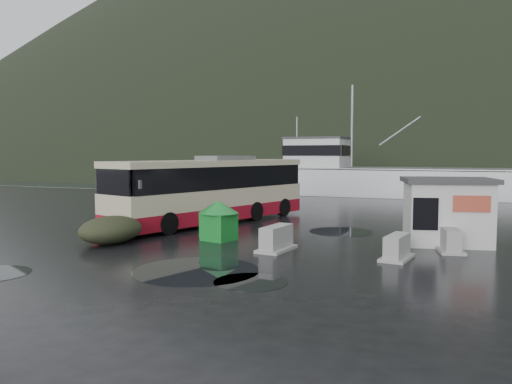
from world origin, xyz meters
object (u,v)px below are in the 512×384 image
at_px(white_van, 160,220).
at_px(waste_bin_right, 217,238).
at_px(jersey_barrier_b, 397,259).
at_px(waste_bin_left, 219,240).
at_px(ticket_kiosk, 446,244).
at_px(dome_tent, 111,243).
at_px(jersey_barrier_c, 449,251).
at_px(jersey_barrier_a, 276,250).
at_px(coach_bus, 213,223).
at_px(fishing_trawler, 386,191).

relative_size(white_van, waste_bin_right, 4.25).
bearing_deg(jersey_barrier_b, white_van, 157.01).
height_order(white_van, waste_bin_left, white_van).
distance_m(ticket_kiosk, jersey_barrier_b, 3.84).
relative_size(waste_bin_left, waste_bin_right, 1.04).
xyz_separation_m(dome_tent, jersey_barrier_c, (12.14, 3.31, 0.00)).
height_order(dome_tent, jersey_barrier_a, dome_tent).
bearing_deg(ticket_kiosk, coach_bus, 156.78).
relative_size(dome_tent, ticket_kiosk, 0.84).
relative_size(white_van, waste_bin_left, 4.08).
distance_m(white_van, waste_bin_left, 7.06).
bearing_deg(fishing_trawler, jersey_barrier_a, -87.93).
bearing_deg(white_van, ticket_kiosk, -13.55).
bearing_deg(dome_tent, waste_bin_right, 40.65).
height_order(white_van, dome_tent, white_van).
xyz_separation_m(dome_tent, fishing_trawler, (6.10, 31.99, 0.00)).
distance_m(coach_bus, dome_tent, 6.75).
bearing_deg(jersey_barrier_a, jersey_barrier_b, 1.31).
distance_m(white_van, fishing_trawler, 26.70).
bearing_deg(jersey_barrier_b, jersey_barrier_c, 53.07).
bearing_deg(coach_bus, jersey_barrier_b, -12.57).
bearing_deg(waste_bin_right, white_van, 143.81).
distance_m(white_van, dome_tent, 6.87).
distance_m(waste_bin_left, fishing_trawler, 29.86).
xyz_separation_m(white_van, ticket_kiosk, (14.04, -1.79, 0.00)).
bearing_deg(fishing_trawler, dome_tent, -99.26).
bearing_deg(dome_tent, fishing_trawler, 79.19).
distance_m(coach_bus, white_van, 3.02).
bearing_deg(coach_bus, waste_bin_right, -43.62).
xyz_separation_m(waste_bin_right, dome_tent, (-3.19, -2.74, 0.00)).
xyz_separation_m(waste_bin_right, fishing_trawler, (2.92, 29.25, 0.00)).
height_order(waste_bin_left, jersey_barrier_b, waste_bin_left).
distance_m(waste_bin_left, jersey_barrier_b, 7.09).
bearing_deg(jersey_barrier_b, dome_tent, -173.44).
distance_m(coach_bus, jersey_barrier_a, 7.76).
relative_size(coach_bus, dome_tent, 4.39).
distance_m(coach_bus, fishing_trawler, 25.82).
xyz_separation_m(white_van, waste_bin_right, (5.23, -3.82, 0.00)).
xyz_separation_m(coach_bus, ticket_kiosk, (11.02, -1.91, 0.00)).
bearing_deg(fishing_trawler, ticket_kiosk, -76.24).
bearing_deg(jersey_barrier_c, ticket_kiosk, 95.55).
distance_m(waste_bin_left, jersey_barrier_a, 3.05).
relative_size(coach_bus, jersey_barrier_b, 7.32).
bearing_deg(jersey_barrier_c, jersey_barrier_b, -126.93).
bearing_deg(waste_bin_left, jersey_barrier_a, -21.39).
distance_m(white_van, ticket_kiosk, 14.15).
height_order(white_van, jersey_barrier_a, white_van).
distance_m(coach_bus, waste_bin_right, 4.52).
bearing_deg(waste_bin_left, coach_bus, 119.95).
distance_m(jersey_barrier_c, fishing_trawler, 29.31).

